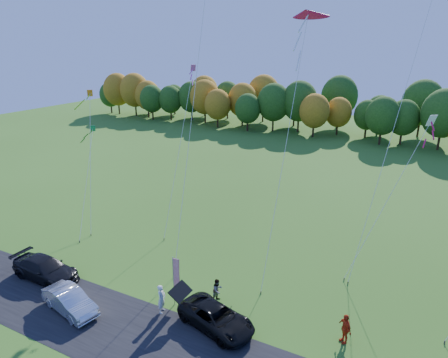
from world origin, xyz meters
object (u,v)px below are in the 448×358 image
at_px(silver_sedan, 70,301).
at_px(feather_flag, 176,277).
at_px(black_suv, 216,317).
at_px(person_east, 345,328).

bearing_deg(silver_sedan, feather_flag, -45.82).
relative_size(black_suv, feather_flag, 1.42).
bearing_deg(person_east, black_suv, -116.50).
bearing_deg(silver_sedan, black_suv, -60.20).
relative_size(silver_sedan, feather_flag, 1.25).
xyz_separation_m(silver_sedan, person_east, (16.42, 5.26, 0.20)).
xyz_separation_m(black_suv, feather_flag, (-3.36, 0.72, 1.48)).
height_order(black_suv, person_east, person_east).
height_order(black_suv, feather_flag, feather_flag).
xyz_separation_m(black_suv, silver_sedan, (-9.20, -2.95, 0.03)).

